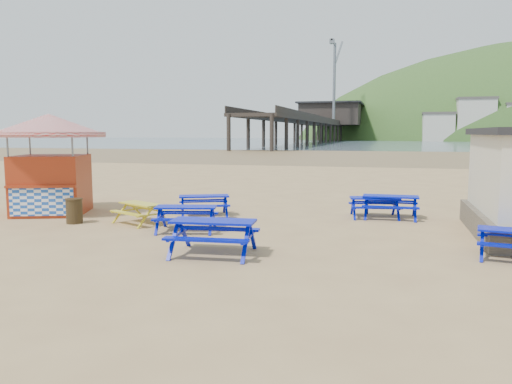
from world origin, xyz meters
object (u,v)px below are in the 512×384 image
(picnic_table_blue_b, at_px, (375,207))
(litter_bin, at_px, (74,211))
(picnic_table_yellow, at_px, (141,213))
(ice_cream_kiosk, at_px, (50,151))
(picnic_table_blue_a, at_px, (204,206))

(picnic_table_blue_b, relative_size, litter_bin, 2.32)
(picnic_table_yellow, distance_m, ice_cream_kiosk, 4.76)
(picnic_table_blue_b, bearing_deg, ice_cream_kiosk, -178.67)
(picnic_table_blue_a, bearing_deg, litter_bin, -168.60)
(picnic_table_blue_a, xyz_separation_m, picnic_table_yellow, (-1.49, -1.98, -0.03))
(picnic_table_blue_a, relative_size, picnic_table_blue_b, 1.15)
(litter_bin, bearing_deg, picnic_table_yellow, 14.08)
(picnic_table_blue_b, xyz_separation_m, litter_bin, (-9.67, -3.75, 0.06))
(ice_cream_kiosk, height_order, litter_bin, ice_cream_kiosk)
(litter_bin, bearing_deg, picnic_table_blue_a, 34.64)
(litter_bin, bearing_deg, ice_cream_kiosk, 142.05)
(picnic_table_blue_a, height_order, picnic_table_blue_b, picnic_table_blue_a)
(picnic_table_yellow, bearing_deg, litter_bin, -138.96)
(ice_cream_kiosk, relative_size, litter_bin, 6.40)
(picnic_table_yellow, relative_size, litter_bin, 2.47)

